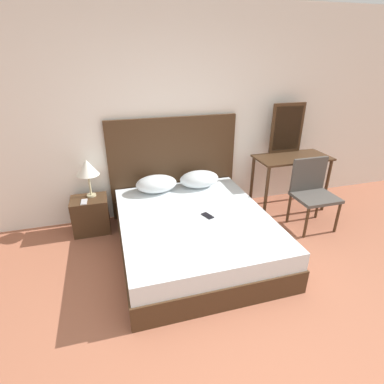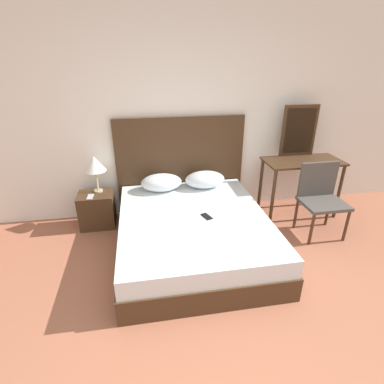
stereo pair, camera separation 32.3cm
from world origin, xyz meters
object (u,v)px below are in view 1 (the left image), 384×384
object	(u,v)px
bed	(194,233)
table_lamp	(87,168)
nightstand	(91,215)
vanity_desk	(291,166)
phone_on_nightstand	(84,202)
phone_on_bed	(208,216)
chair	(312,189)

from	to	relation	value
bed	table_lamp	size ratio (longest dim) A/B	4.08
nightstand	vanity_desk	bearing A→B (deg)	-2.92
table_lamp	bed	bearing A→B (deg)	-37.14
phone_on_nightstand	table_lamp	bearing A→B (deg)	61.95
vanity_desk	phone_on_bed	bearing A→B (deg)	-155.29
phone_on_nightstand	chair	xyz separation A→B (m)	(2.82, -0.54, 0.05)
phone_on_nightstand	vanity_desk	bearing A→B (deg)	-1.08
table_lamp	chair	xyz separation A→B (m)	(2.74, -0.70, -0.32)
chair	nightstand	bearing A→B (deg)	167.26
table_lamp	phone_on_bed	bearing A→B (deg)	-35.35
nightstand	chair	distance (m)	2.86
phone_on_nightstand	vanity_desk	distance (m)	2.81
bed	chair	world-z (taller)	chair
nightstand	phone_on_nightstand	distance (m)	0.25
phone_on_nightstand	chair	bearing A→B (deg)	-10.82
nightstand	vanity_desk	xyz separation A→B (m)	(2.76, -0.14, 0.43)
phone_on_bed	phone_on_nightstand	bearing A→B (deg)	151.36
phone_on_bed	phone_on_nightstand	distance (m)	1.52
bed	phone_on_bed	distance (m)	0.28
bed	vanity_desk	xyz separation A→B (m)	(1.61, 0.63, 0.43)
phone_on_nightstand	phone_on_bed	bearing A→B (deg)	-28.64
table_lamp	chair	bearing A→B (deg)	-14.30
phone_on_bed	bed	bearing A→B (deg)	161.83
phone_on_bed	table_lamp	world-z (taller)	table_lamp
bed	nightstand	size ratio (longest dim) A/B	4.26
vanity_desk	chair	bearing A→B (deg)	-88.29
bed	vanity_desk	size ratio (longest dim) A/B	1.88
vanity_desk	chair	size ratio (longest dim) A/B	1.16
phone_on_bed	vanity_desk	size ratio (longest dim) A/B	0.16
bed	table_lamp	xyz separation A→B (m)	(-1.11, 0.84, 0.61)
phone_on_bed	chair	xyz separation A→B (m)	(1.49, 0.19, 0.06)
phone_on_bed	nightstand	distance (m)	1.54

